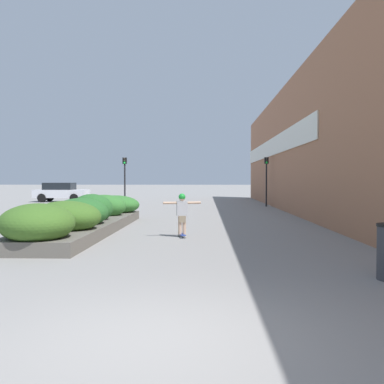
# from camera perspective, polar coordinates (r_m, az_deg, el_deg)

# --- Properties ---
(ground_plane) EXTENTS (300.00, 300.00, 0.00)m
(ground_plane) POSITION_cam_1_polar(r_m,az_deg,el_deg) (5.38, -4.83, -18.84)
(ground_plane) COLOR gray
(building_wall_right) EXTENTS (0.67, 44.11, 7.48)m
(building_wall_right) POSITION_cam_1_polar(r_m,az_deg,el_deg) (23.07, 14.35, 6.24)
(building_wall_right) COLOR #9E6647
(building_wall_right) RESTS_ON ground_plane
(planter_box) EXTENTS (2.26, 10.78, 1.34)m
(planter_box) POSITION_cam_1_polar(r_m,az_deg,el_deg) (15.73, -13.94, -3.10)
(planter_box) COLOR #605B54
(planter_box) RESTS_ON ground_plane
(skateboard) EXTENTS (0.32, 0.80, 0.09)m
(skateboard) POSITION_cam_1_polar(r_m,az_deg,el_deg) (14.08, -1.34, -5.74)
(skateboard) COLOR navy
(skateboard) RESTS_ON ground_plane
(skateboarder) EXTENTS (1.24, 0.33, 1.34)m
(skateboarder) POSITION_cam_1_polar(r_m,az_deg,el_deg) (13.99, -1.34, -2.36)
(skateboarder) COLOR tan
(skateboarder) RESTS_ON skateboard
(car_leftmost) EXTENTS (4.12, 1.98, 1.46)m
(car_leftmost) POSITION_cam_1_polar(r_m,az_deg,el_deg) (39.17, 20.13, -0.06)
(car_leftmost) COLOR navy
(car_leftmost) RESTS_ON ground_plane
(car_center_left) EXTENTS (4.36, 2.02, 1.62)m
(car_center_left) POSITION_cam_1_polar(r_m,az_deg,el_deg) (37.84, -17.07, 0.04)
(car_center_left) COLOR silver
(car_center_left) RESTS_ON ground_plane
(traffic_light_left) EXTENTS (0.28, 0.30, 3.45)m
(traffic_light_left) POSITION_cam_1_polar(r_m,az_deg,el_deg) (30.71, -8.96, 2.52)
(traffic_light_left) COLOR black
(traffic_light_left) RESTS_ON ground_plane
(traffic_light_right) EXTENTS (0.28, 0.30, 3.44)m
(traffic_light_right) POSITION_cam_1_polar(r_m,az_deg,el_deg) (30.24, 9.90, 2.52)
(traffic_light_right) COLOR black
(traffic_light_right) RESTS_ON ground_plane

